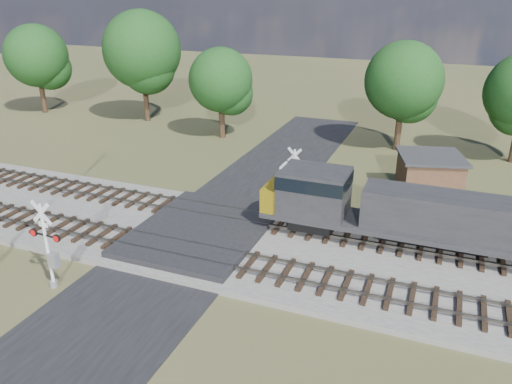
% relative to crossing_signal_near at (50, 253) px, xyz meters
% --- Properties ---
extents(ground, '(160.00, 160.00, 0.00)m').
position_rel_crossing_signal_near_xyz_m(ground, '(4.13, 6.76, -1.87)').
color(ground, '#424927').
rests_on(ground, ground).
extents(ballast_bed, '(140.00, 10.00, 0.30)m').
position_rel_crossing_signal_near_xyz_m(ballast_bed, '(14.13, 7.26, -1.72)').
color(ballast_bed, gray).
rests_on(ballast_bed, ground).
extents(road, '(7.00, 60.00, 0.08)m').
position_rel_crossing_signal_near_xyz_m(road, '(4.13, 6.76, -1.83)').
color(road, black).
rests_on(road, ground).
extents(crossing_panel, '(7.00, 9.00, 0.62)m').
position_rel_crossing_signal_near_xyz_m(crossing_panel, '(4.13, 7.26, -1.56)').
color(crossing_panel, '#262628').
rests_on(crossing_panel, ground).
extents(track_near, '(140.00, 2.60, 0.33)m').
position_rel_crossing_signal_near_xyz_m(track_near, '(7.25, 4.76, -1.46)').
color(track_near, black).
rests_on(track_near, ballast_bed).
extents(track_far, '(140.00, 2.60, 0.33)m').
position_rel_crossing_signal_near_xyz_m(track_far, '(7.25, 9.76, -1.46)').
color(track_far, black).
rests_on(track_far, ballast_bed).
extents(crossing_signal_near, '(1.81, 0.39, 4.50)m').
position_rel_crossing_signal_near_xyz_m(crossing_signal_near, '(0.00, 0.00, 0.00)').
color(crossing_signal_near, silver).
rests_on(crossing_signal_near, ground).
extents(crossing_signal_far, '(1.60, 0.36, 3.96)m').
position_rel_crossing_signal_near_xyz_m(crossing_signal_far, '(7.61, 13.62, -0.22)').
color(crossing_signal_far, silver).
rests_on(crossing_signal_far, ground).
extents(equipment_shed, '(5.18, 5.18, 2.86)m').
position_rel_crossing_signal_near_xyz_m(equipment_shed, '(15.81, 18.78, -0.43)').
color(equipment_shed, '#4D3321').
rests_on(equipment_shed, ground).
extents(treeline, '(83.91, 9.94, 11.43)m').
position_rel_crossing_signal_near_xyz_m(treeline, '(5.14, 28.48, 4.37)').
color(treeline, black).
rests_on(treeline, ground).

